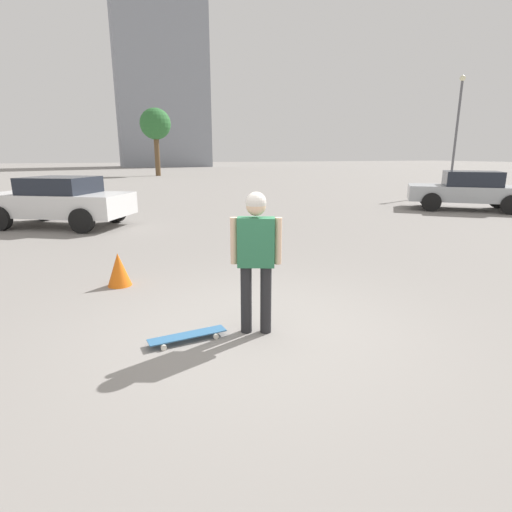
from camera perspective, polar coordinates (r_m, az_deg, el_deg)
ground_plane at (r=4.93m, az=-0.00°, el=-10.75°), size 220.00×220.00×0.00m
person at (r=4.59m, az=-0.00°, el=0.93°), size 0.35×0.55×1.69m
skateboard at (r=4.75m, az=-9.74°, el=-11.16°), size 0.31×0.92×0.08m
car_parked_near at (r=13.24m, az=-26.25°, el=7.11°), size 3.61×4.42×1.46m
car_parked_far at (r=17.60m, az=28.03°, el=8.34°), size 4.14×4.48×1.47m
building_block_distant at (r=76.69m, az=-13.62°, el=25.84°), size 9.61×14.94×35.82m
tree_distant at (r=42.36m, az=-14.18°, el=17.70°), size 3.01×3.01×6.52m
traffic_cone at (r=6.87m, az=-19.02°, el=-1.83°), size 0.38×0.38×0.55m
lamp_post at (r=24.04m, az=26.77°, el=16.14°), size 0.28×0.28×5.95m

